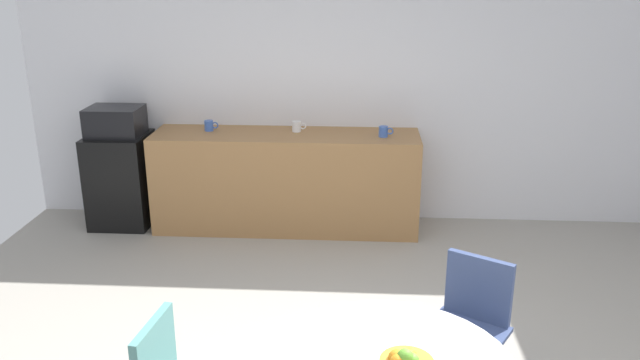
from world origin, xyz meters
The scene contains 8 objects.
wall_back centered at (0.00, 3.00, 1.30)m, with size 6.00×0.10×2.60m, color silver.
counter_block centered at (-0.52, 2.65, 0.45)m, with size 2.41×0.60×0.90m, color #9E7042.
mini_fridge centered at (-2.07, 2.65, 0.43)m, with size 0.54×0.54×0.86m, color black.
microwave centered at (-2.07, 2.65, 0.99)m, with size 0.48×0.38×0.26m, color black.
chair_navy centered at (0.78, 0.25, 0.52)m, with size 0.58×0.58×0.83m.
mug_white centered at (0.36, 2.60, 0.95)m, with size 0.13×0.08×0.09m.
mug_green centered at (-1.23, 2.72, 0.95)m, with size 0.13×0.08×0.09m.
mug_red centered at (-0.42, 2.74, 0.95)m, with size 0.13×0.08×0.09m.
Camera 1 is at (0.13, -2.91, 2.36)m, focal length 36.04 mm.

